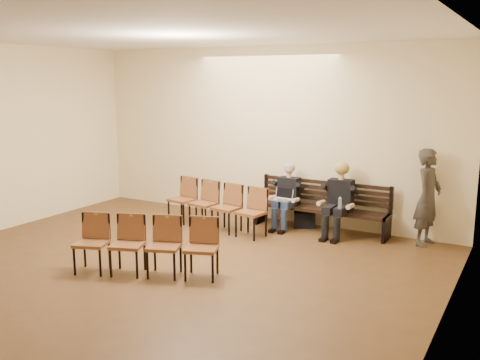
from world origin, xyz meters
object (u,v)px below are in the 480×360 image
(bench, at_px, (320,219))
(passerby, at_px, (428,190))
(seated_man, at_px, (287,197))
(chair_row_front, at_px, (215,206))
(water_bottle, at_px, (340,210))
(laptop, at_px, (281,200))
(seated_woman, at_px, (339,201))
(bag, at_px, (305,219))
(chair_row_back, at_px, (146,246))

(bench, bearing_deg, passerby, 3.00)
(seated_man, height_order, passerby, passerby)
(seated_man, relative_size, chair_row_front, 0.55)
(passerby, bearing_deg, water_bottle, 121.22)
(laptop, xyz_separation_m, passerby, (2.60, 0.40, 0.39))
(seated_man, xyz_separation_m, chair_row_front, (-1.16, -0.75, -0.15))
(seated_man, distance_m, water_bottle, 1.21)
(seated_woman, relative_size, passerby, 0.66)
(seated_man, distance_m, laptop, 0.19)
(bag, xyz_separation_m, chair_row_back, (-1.04, -3.55, 0.29))
(chair_row_front, bearing_deg, seated_woman, 26.97)
(laptop, bearing_deg, chair_row_front, -153.76)
(bench, distance_m, seated_woman, 0.59)
(seated_woman, bearing_deg, bag, 163.76)
(seated_woman, relative_size, water_bottle, 6.13)
(seated_man, relative_size, passerby, 0.62)
(water_bottle, distance_m, chair_row_front, 2.38)
(bench, bearing_deg, chair_row_front, -154.41)
(laptop, height_order, chair_row_front, chair_row_front)
(laptop, relative_size, water_bottle, 1.73)
(water_bottle, distance_m, bag, 1.10)
(seated_woman, xyz_separation_m, passerby, (1.52, 0.22, 0.33))
(seated_woman, relative_size, chair_row_front, 0.59)
(water_bottle, bearing_deg, bench, 141.04)
(laptop, xyz_separation_m, bag, (0.32, 0.40, -0.43))
(water_bottle, bearing_deg, seated_man, 165.74)
(bag, bearing_deg, bench, -15.38)
(seated_man, distance_m, chair_row_front, 1.39)
(seated_man, relative_size, seated_woman, 0.93)
(bench, bearing_deg, seated_woman, -17.02)
(bench, height_order, chair_row_front, chair_row_front)
(seated_man, distance_m, bag, 0.58)
(bag, bearing_deg, passerby, 0.00)
(bench, height_order, seated_man, seated_man)
(passerby, bearing_deg, seated_man, 105.78)
(chair_row_front, xyz_separation_m, chair_row_back, (0.42, -2.58, -0.01))
(seated_man, bearing_deg, laptop, -99.65)
(laptop, relative_size, chair_row_front, 0.16)
(chair_row_back, bearing_deg, bag, 52.62)
(bench, xyz_separation_m, seated_man, (-0.65, -0.12, 0.38))
(seated_woman, height_order, laptop, seated_woman)
(laptop, height_order, water_bottle, laptop)
(seated_man, distance_m, seated_woman, 1.05)
(bag, height_order, chair_row_front, chair_row_front)
(water_bottle, bearing_deg, passerby, 20.34)
(chair_row_back, bearing_deg, passerby, 25.90)
(laptop, height_order, chair_row_back, chair_row_back)
(laptop, bearing_deg, water_bottle, -5.71)
(water_bottle, relative_size, chair_row_back, 0.10)
(water_bottle, height_order, passerby, passerby)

